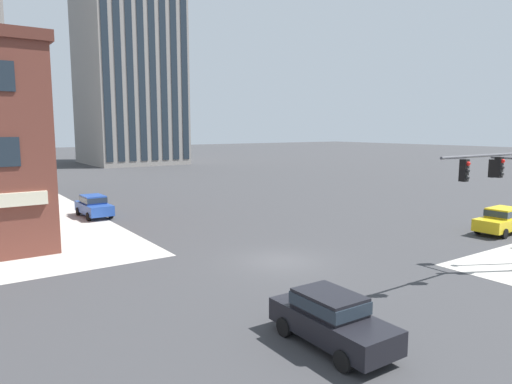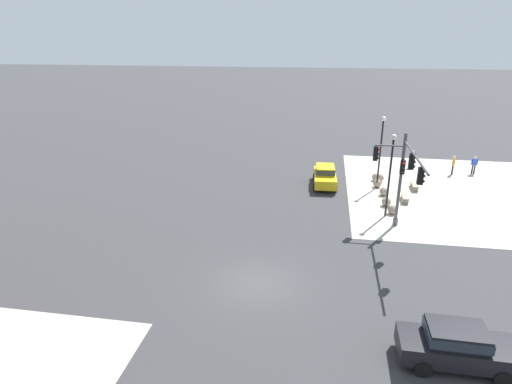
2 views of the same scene
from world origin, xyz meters
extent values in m
plane|color=#38383A|center=(0.00, 0.00, 0.00)|extent=(320.00, 320.00, 0.00)
cube|color=#B7B2A8|center=(16.00, -14.50, 0.00)|extent=(20.00, 19.00, 0.02)
cylinder|color=#4C4C51|center=(8.55, -7.91, 0.25)|extent=(0.32, 0.32, 0.50)
cylinder|color=#4C4C51|center=(8.55, -7.91, 3.11)|extent=(0.20, 0.20, 6.22)
cylinder|color=#4C4C51|center=(5.10, -7.91, 5.69)|extent=(6.91, 0.12, 0.12)
cylinder|color=#4C4C51|center=(8.55, -7.01, 5.39)|extent=(0.11, 1.80, 0.11)
cube|color=black|center=(5.89, -7.91, 5.14)|extent=(0.28, 0.28, 0.90)
sphere|color=red|center=(5.89, -8.07, 5.42)|extent=(0.18, 0.18, 0.18)
sphere|color=#282828|center=(5.89, -8.07, 5.14)|extent=(0.18, 0.18, 0.18)
sphere|color=#282828|center=(5.89, -8.07, 4.86)|extent=(0.18, 0.18, 0.18)
cube|color=black|center=(3.24, -7.91, 5.14)|extent=(0.28, 0.28, 0.90)
sphere|color=red|center=(3.24, -8.07, 5.42)|extent=(0.18, 0.18, 0.18)
sphere|color=#282828|center=(3.24, -8.07, 5.14)|extent=(0.18, 0.18, 0.18)
sphere|color=#282828|center=(3.24, -8.07, 4.86)|extent=(0.18, 0.18, 0.18)
cube|color=black|center=(8.35, -7.91, 4.09)|extent=(0.28, 0.28, 0.90)
sphere|color=red|center=(8.19, -7.91, 4.37)|extent=(0.18, 0.18, 0.18)
sphere|color=#282828|center=(8.19, -7.91, 4.09)|extent=(0.18, 0.18, 0.18)
sphere|color=#282828|center=(8.19, -7.91, 3.81)|extent=(0.18, 0.18, 0.18)
cube|color=black|center=(8.55, -6.21, 4.84)|extent=(0.28, 0.28, 0.90)
sphere|color=red|center=(8.55, -6.37, 5.12)|extent=(0.18, 0.18, 0.18)
sphere|color=#282828|center=(8.55, -6.37, 4.84)|extent=(0.18, 0.18, 0.18)
sphere|color=#282828|center=(8.55, -6.37, 4.56)|extent=(0.18, 0.18, 0.18)
sphere|color=gray|center=(10.46, -7.97, 0.34)|extent=(0.69, 0.69, 0.69)
sphere|color=gray|center=(11.94, -7.72, 0.34)|extent=(0.69, 0.69, 0.69)
sphere|color=gray|center=(14.22, -7.80, 0.34)|extent=(0.69, 0.69, 0.69)
sphere|color=gray|center=(16.15, -7.48, 0.34)|extent=(0.69, 0.69, 0.69)
sphere|color=gray|center=(17.87, -7.53, 0.34)|extent=(0.69, 0.69, 0.69)
sphere|color=gray|center=(17.73, -7.85, 0.34)|extent=(0.69, 0.69, 0.69)
cube|color=tan|center=(13.29, -9.26, 0.44)|extent=(1.84, 0.64, 0.10)
cube|color=gray|center=(12.59, -9.20, 0.20)|extent=(0.28, 0.43, 0.39)
cube|color=gray|center=(13.98, -9.32, 0.20)|extent=(0.28, 0.43, 0.39)
cube|color=tan|center=(16.23, -10.46, 0.44)|extent=(1.82, 0.56, 0.10)
cube|color=gray|center=(15.53, -10.42, 0.20)|extent=(0.26, 0.42, 0.39)
cube|color=gray|center=(16.93, -10.49, 0.20)|extent=(0.26, 0.42, 0.39)
cylinder|color=black|center=(21.32, -16.36, 0.42)|extent=(0.13, 0.13, 0.84)
cylinder|color=black|center=(21.30, -16.54, 0.42)|extent=(0.13, 0.13, 0.84)
cube|color=blue|center=(21.31, -16.45, 1.14)|extent=(0.23, 0.36, 0.60)
cylinder|color=blue|center=(21.33, -16.22, 1.17)|extent=(0.09, 0.09, 0.57)
cylinder|color=blue|center=(21.29, -16.68, 1.17)|extent=(0.09, 0.09, 0.57)
sphere|color=beige|center=(21.31, -16.45, 1.59)|extent=(0.23, 0.23, 0.23)
cylinder|color=black|center=(20.75, -14.52, 0.44)|extent=(0.13, 0.13, 0.87)
cylinder|color=black|center=(20.92, -14.55, 0.44)|extent=(0.13, 0.13, 0.87)
cube|color=gold|center=(20.83, -14.53, 1.18)|extent=(0.37, 0.26, 0.62)
cylinder|color=gold|center=(20.61, -14.49, 1.22)|extent=(0.09, 0.09, 0.59)
cylinder|color=gold|center=(21.06, -14.58, 1.22)|extent=(0.09, 0.09, 0.59)
sphere|color=beige|center=(20.83, -14.53, 1.64)|extent=(0.24, 0.24, 0.24)
cylinder|color=gray|center=(22.55, -11.21, 0.42)|extent=(0.13, 0.13, 0.83)
cylinder|color=gray|center=(22.54, -11.39, 0.42)|extent=(0.13, 0.13, 0.83)
cube|color=black|center=(22.55, -11.30, 1.13)|extent=(0.21, 0.35, 0.59)
cylinder|color=black|center=(22.55, -11.07, 1.16)|extent=(0.09, 0.09, 0.56)
cylinder|color=black|center=(22.54, -11.53, 1.16)|extent=(0.09, 0.09, 0.56)
sphere|color=beige|center=(22.55, -11.30, 1.57)|extent=(0.23, 0.23, 0.23)
cylinder|color=black|center=(10.00, -7.44, 2.73)|extent=(0.14, 0.14, 5.45)
sphere|color=white|center=(10.00, -7.44, 5.63)|extent=(0.36, 0.36, 0.36)
cylinder|color=black|center=(15.93, -7.42, 2.79)|extent=(0.14, 0.14, 5.59)
sphere|color=white|center=(15.93, -7.42, 5.77)|extent=(0.36, 0.36, 0.36)
cube|color=gold|center=(15.83, -3.15, 0.70)|extent=(4.49, 1.99, 0.76)
cube|color=gold|center=(15.98, -3.14, 1.38)|extent=(2.19, 1.60, 0.60)
cube|color=#232D38|center=(15.98, -3.14, 1.38)|extent=(2.28, 1.64, 0.40)
cylinder|color=black|center=(14.51, -4.05, 0.32)|extent=(0.65, 0.25, 0.64)
cylinder|color=black|center=(14.43, -2.39, 0.32)|extent=(0.65, 0.25, 0.64)
cylinder|color=black|center=(17.24, -3.91, 0.32)|extent=(0.65, 0.25, 0.64)
cylinder|color=black|center=(17.15, -2.24, 0.32)|extent=(0.65, 0.25, 0.64)
cube|color=black|center=(-4.40, -8.41, 0.70)|extent=(1.82, 4.42, 0.76)
cube|color=black|center=(-4.40, -8.26, 1.38)|extent=(1.52, 2.13, 0.60)
cube|color=#232D38|center=(-4.40, -8.26, 1.38)|extent=(1.56, 2.22, 0.40)
cylinder|color=black|center=(-3.59, -9.79, 0.32)|extent=(0.23, 0.64, 0.64)
cylinder|color=black|center=(-5.26, -9.76, 0.32)|extent=(0.23, 0.64, 0.64)
cylinder|color=black|center=(-3.55, -7.06, 0.32)|extent=(0.23, 0.64, 0.64)
cylinder|color=black|center=(-5.22, -7.04, 0.32)|extent=(0.23, 0.64, 0.64)
camera|label=1|loc=(-14.26, -18.46, 6.82)|focal=32.50mm
camera|label=2|loc=(-18.58, -3.01, 11.85)|focal=29.97mm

